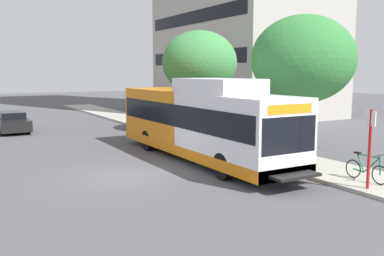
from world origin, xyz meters
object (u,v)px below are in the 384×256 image
(bicycle_parked, at_px, (366,169))
(parked_car_far_lane, at_px, (12,122))
(street_tree_near_stop, at_px, (303,59))
(transit_bus, at_px, (201,122))
(bus_stop_sign_pole, at_px, (370,143))
(street_tree_mid_block, at_px, (200,63))

(bicycle_parked, height_order, parked_car_far_lane, parked_car_far_lane)
(street_tree_near_stop, bearing_deg, transit_bus, 155.40)
(bus_stop_sign_pole, bearing_deg, bicycle_parked, 40.60)
(bus_stop_sign_pole, distance_m, bicycle_parked, 1.49)
(bicycle_parked, height_order, street_tree_mid_block, street_tree_mid_block)
(transit_bus, bearing_deg, street_tree_mid_block, 59.58)
(parked_car_far_lane, bearing_deg, bus_stop_sign_pole, -68.62)
(street_tree_mid_block, bearing_deg, parked_car_far_lane, 147.12)
(bus_stop_sign_pole, relative_size, street_tree_near_stop, 0.41)
(street_tree_near_stop, relative_size, street_tree_mid_block, 0.99)
(transit_bus, height_order, street_tree_near_stop, street_tree_near_stop)
(transit_bus, relative_size, bicycle_parked, 6.96)
(bicycle_parked, bearing_deg, street_tree_near_stop, 73.31)
(street_tree_mid_block, relative_size, parked_car_far_lane, 1.41)
(street_tree_near_stop, bearing_deg, parked_car_far_lane, 123.62)
(bicycle_parked, xyz_separation_m, parked_car_far_lane, (-8.99, 20.33, 0.10))
(bicycle_parked, distance_m, street_tree_mid_block, 14.27)
(parked_car_far_lane, bearing_deg, bicycle_parked, -66.14)
(bus_stop_sign_pole, height_order, street_tree_mid_block, street_tree_mid_block)
(transit_bus, distance_m, parked_car_far_lane, 15.10)
(transit_bus, xyz_separation_m, street_tree_near_stop, (4.19, -1.92, 2.77))
(transit_bus, height_order, bicycle_parked, transit_bus)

